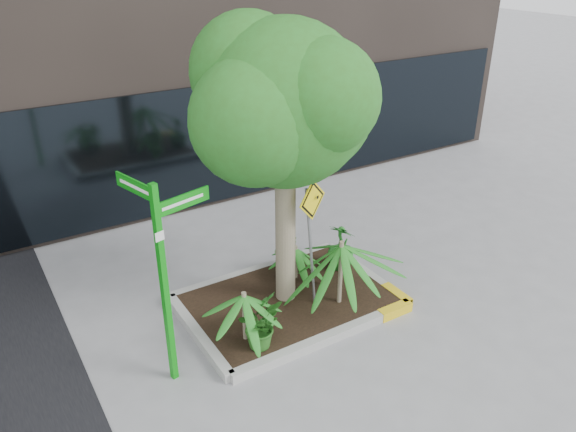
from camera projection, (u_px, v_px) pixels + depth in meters
ground at (288, 319)px, 8.82m from camera, size 80.00×80.00×0.00m
planter at (291, 300)px, 9.09m from camera, size 3.35×2.36×0.15m
tree at (284, 104)px, 7.73m from camera, size 3.03×2.69×4.54m
palm_front at (342, 246)px, 8.53m from camera, size 1.23×1.23×1.37m
palm_left at (244, 296)px, 7.83m from camera, size 0.89×0.89×0.98m
palm_back at (295, 248)px, 9.38m from camera, size 0.69×0.69×0.77m
shrub_a at (259, 325)px, 7.87m from camera, size 0.83×0.83×0.68m
shrub_b at (342, 246)px, 9.75m from camera, size 0.62×0.62×0.84m
shrub_c at (267, 312)px, 8.13m from camera, size 0.51×0.51×0.70m
shrub_d at (286, 249)px, 9.79m from camera, size 0.55×0.55×0.71m
street_sign_post at (163, 262)px, 6.93m from camera, size 0.98×0.83×2.86m
cattle_sign at (312, 221)px, 8.39m from camera, size 0.61×0.27×2.09m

